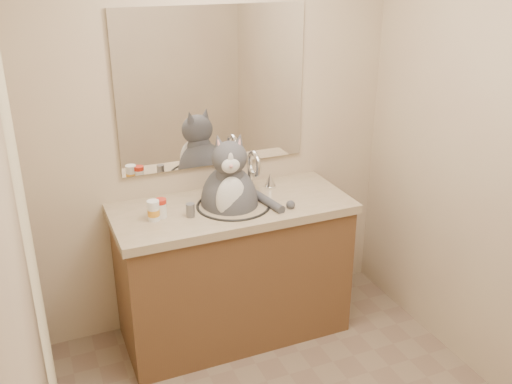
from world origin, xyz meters
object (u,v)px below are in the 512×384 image
cat (230,197)px  grey_canister (190,210)px  pill_bottle_redcap (161,208)px  pill_bottle_orange (153,211)px

cat → grey_canister: size_ratio=8.48×
pill_bottle_redcap → cat: bearing=2.2°
cat → pill_bottle_orange: (-0.44, -0.03, 0.01)m
pill_bottle_redcap → grey_canister: size_ratio=1.40×
pill_bottle_redcap → grey_canister: pill_bottle_redcap is taller
pill_bottle_orange → grey_canister: size_ratio=1.48×
grey_canister → pill_bottle_orange: bearing=170.3°
pill_bottle_redcap → grey_canister: (0.15, -0.05, -0.02)m
cat → pill_bottle_redcap: bearing=-162.5°
pill_bottle_redcap → pill_bottle_orange: 0.05m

